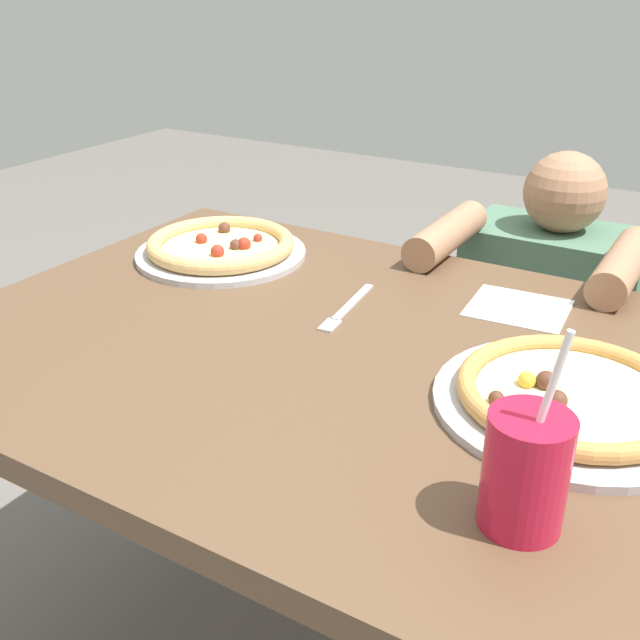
# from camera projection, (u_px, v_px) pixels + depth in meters

# --- Properties ---
(dining_table) EXTENTS (1.28, 0.90, 0.75)m
(dining_table) POSITION_uv_depth(u_px,v_px,m) (344.00, 406.00, 1.17)
(dining_table) COLOR brown
(dining_table) RESTS_ON ground
(pizza_near) EXTENTS (0.36, 0.36, 0.04)m
(pizza_near) POSITION_uv_depth(u_px,v_px,m) (570.00, 398.00, 0.96)
(pizza_near) COLOR #B7B7BC
(pizza_near) RESTS_ON dining_table
(pizza_far) EXTENTS (0.34, 0.34, 0.04)m
(pizza_far) POSITION_uv_depth(u_px,v_px,m) (221.00, 247.00, 1.47)
(pizza_far) COLOR #B7B7BC
(pizza_far) RESTS_ON dining_table
(drink_cup_colored) EXTENTS (0.09, 0.09, 0.23)m
(drink_cup_colored) POSITION_uv_depth(u_px,v_px,m) (525.00, 471.00, 0.74)
(drink_cup_colored) COLOR red
(drink_cup_colored) RESTS_ON dining_table
(paper_napkin) EXTENTS (0.17, 0.15, 0.00)m
(paper_napkin) POSITION_uv_depth(u_px,v_px,m) (518.00, 308.00, 1.25)
(paper_napkin) COLOR white
(paper_napkin) RESTS_ON dining_table
(fork) EXTENTS (0.04, 0.20, 0.00)m
(fork) POSITION_uv_depth(u_px,v_px,m) (346.00, 309.00, 1.24)
(fork) COLOR silver
(fork) RESTS_ON dining_table
(diner_seated) EXTENTS (0.41, 0.52, 0.93)m
(diner_seated) POSITION_uv_depth(u_px,v_px,m) (538.00, 368.00, 1.74)
(diner_seated) COLOR #333847
(diner_seated) RESTS_ON ground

